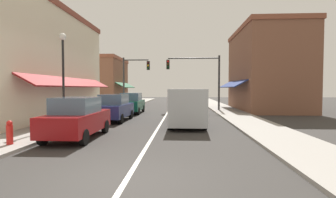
{
  "coord_description": "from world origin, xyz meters",
  "views": [
    {
      "loc": [
        1.31,
        -5.55,
        2.15
      ],
      "look_at": [
        0.32,
        12.11,
        1.41
      ],
      "focal_mm": 27.16,
      "sensor_mm": 36.0,
      "label": 1
    }
  ],
  "objects_px": {
    "parked_car_third_left": "(132,103)",
    "traffic_signal_mast_arm": "(200,73)",
    "parked_car_nearest_left": "(77,118)",
    "street_lamp_left_near": "(63,65)",
    "parked_car_second_left": "(114,108)",
    "traffic_signal_left_corner": "(132,75)",
    "fire_hydrant": "(10,133)",
    "van_in_lane": "(187,106)"
  },
  "relations": [
    {
      "from": "parked_car_nearest_left",
      "to": "street_lamp_left_near",
      "type": "relative_size",
      "value": 0.81
    },
    {
      "from": "parked_car_nearest_left",
      "to": "van_in_lane",
      "type": "height_order",
      "value": "van_in_lane"
    },
    {
      "from": "van_in_lane",
      "to": "traffic_signal_left_corner",
      "type": "distance_m",
      "value": 12.93
    },
    {
      "from": "parked_car_second_left",
      "to": "fire_hydrant",
      "type": "bearing_deg",
      "value": -101.86
    },
    {
      "from": "street_lamp_left_near",
      "to": "fire_hydrant",
      "type": "bearing_deg",
      "value": -88.87
    },
    {
      "from": "van_in_lane",
      "to": "parked_car_nearest_left",
      "type": "bearing_deg",
      "value": -138.82
    },
    {
      "from": "parked_car_nearest_left",
      "to": "van_in_lane",
      "type": "bearing_deg",
      "value": 40.42
    },
    {
      "from": "parked_car_nearest_left",
      "to": "parked_car_third_left",
      "type": "xyz_separation_m",
      "value": [
        0.13,
        11.04,
        0.0
      ]
    },
    {
      "from": "traffic_signal_mast_arm",
      "to": "parked_car_nearest_left",
      "type": "bearing_deg",
      "value": -114.09
    },
    {
      "from": "parked_car_third_left",
      "to": "traffic_signal_left_corner",
      "type": "relative_size",
      "value": 0.77
    },
    {
      "from": "van_in_lane",
      "to": "traffic_signal_left_corner",
      "type": "height_order",
      "value": "traffic_signal_left_corner"
    },
    {
      "from": "traffic_signal_left_corner",
      "to": "fire_hydrant",
      "type": "xyz_separation_m",
      "value": [
        -1.07,
        -17.39,
        -2.97
      ]
    },
    {
      "from": "parked_car_second_left",
      "to": "street_lamp_left_near",
      "type": "relative_size",
      "value": 0.82
    },
    {
      "from": "traffic_signal_left_corner",
      "to": "street_lamp_left_near",
      "type": "relative_size",
      "value": 1.06
    },
    {
      "from": "parked_car_second_left",
      "to": "traffic_signal_left_corner",
      "type": "height_order",
      "value": "traffic_signal_left_corner"
    },
    {
      "from": "parked_car_nearest_left",
      "to": "fire_hydrant",
      "type": "bearing_deg",
      "value": -135.17
    },
    {
      "from": "parked_car_nearest_left",
      "to": "traffic_signal_mast_arm",
      "type": "height_order",
      "value": "traffic_signal_mast_arm"
    },
    {
      "from": "traffic_signal_left_corner",
      "to": "street_lamp_left_near",
      "type": "xyz_separation_m",
      "value": [
        -1.16,
        -12.97,
        -0.14
      ]
    },
    {
      "from": "parked_car_third_left",
      "to": "traffic_signal_left_corner",
      "type": "distance_m",
      "value": 5.34
    },
    {
      "from": "traffic_signal_mast_arm",
      "to": "fire_hydrant",
      "type": "xyz_separation_m",
      "value": [
        -7.91,
        -15.54,
        -3.08
      ]
    },
    {
      "from": "parked_car_nearest_left",
      "to": "street_lamp_left_near",
      "type": "xyz_separation_m",
      "value": [
        -1.85,
        2.64,
        2.51
      ]
    },
    {
      "from": "parked_car_third_left",
      "to": "traffic_signal_mast_arm",
      "type": "height_order",
      "value": "traffic_signal_mast_arm"
    },
    {
      "from": "parked_car_nearest_left",
      "to": "traffic_signal_left_corner",
      "type": "bearing_deg",
      "value": 91.99
    },
    {
      "from": "van_in_lane",
      "to": "traffic_signal_mast_arm",
      "type": "relative_size",
      "value": 0.98
    },
    {
      "from": "parked_car_nearest_left",
      "to": "van_in_lane",
      "type": "relative_size",
      "value": 0.79
    },
    {
      "from": "parked_car_nearest_left",
      "to": "parked_car_third_left",
      "type": "bearing_deg",
      "value": 88.8
    },
    {
      "from": "parked_car_nearest_left",
      "to": "parked_car_third_left",
      "type": "relative_size",
      "value": 1.0
    },
    {
      "from": "parked_car_nearest_left",
      "to": "street_lamp_left_near",
      "type": "distance_m",
      "value": 4.08
    },
    {
      "from": "parked_car_second_left",
      "to": "traffic_signal_mast_arm",
      "type": "height_order",
      "value": "traffic_signal_mast_arm"
    },
    {
      "from": "parked_car_third_left",
      "to": "street_lamp_left_near",
      "type": "relative_size",
      "value": 0.81
    },
    {
      "from": "traffic_signal_mast_arm",
      "to": "traffic_signal_left_corner",
      "type": "xyz_separation_m",
      "value": [
        -6.84,
        1.85,
        -0.1
      ]
    },
    {
      "from": "traffic_signal_mast_arm",
      "to": "traffic_signal_left_corner",
      "type": "bearing_deg",
      "value": 164.88
    },
    {
      "from": "van_in_lane",
      "to": "fire_hydrant",
      "type": "bearing_deg",
      "value": -137.56
    },
    {
      "from": "parked_car_third_left",
      "to": "traffic_signal_left_corner",
      "type": "xyz_separation_m",
      "value": [
        -0.81,
        4.57,
        2.64
      ]
    },
    {
      "from": "parked_car_second_left",
      "to": "traffic_signal_mast_arm",
      "type": "distance_m",
      "value": 10.36
    },
    {
      "from": "parked_car_second_left",
      "to": "traffic_signal_left_corner",
      "type": "distance_m",
      "value": 10.11
    },
    {
      "from": "van_in_lane",
      "to": "traffic_signal_mast_arm",
      "type": "distance_m",
      "value": 10.05
    },
    {
      "from": "parked_car_nearest_left",
      "to": "parked_car_second_left",
      "type": "distance_m",
      "value": 5.88
    },
    {
      "from": "parked_car_third_left",
      "to": "van_in_lane",
      "type": "xyz_separation_m",
      "value": [
        4.63,
        -6.92,
        0.27
      ]
    },
    {
      "from": "fire_hydrant",
      "to": "traffic_signal_mast_arm",
      "type": "bearing_deg",
      "value": 63.02
    },
    {
      "from": "traffic_signal_mast_arm",
      "to": "traffic_signal_left_corner",
      "type": "distance_m",
      "value": 7.09
    },
    {
      "from": "parked_car_second_left",
      "to": "traffic_signal_mast_arm",
      "type": "relative_size",
      "value": 0.78
    }
  ]
}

